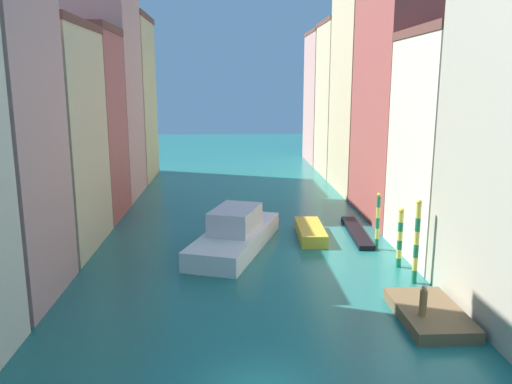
{
  "coord_description": "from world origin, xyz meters",
  "views": [
    {
      "loc": [
        -1.1,
        -17.24,
        11.48
      ],
      "look_at": [
        1.33,
        29.61,
        1.5
      ],
      "focal_mm": 35.89,
      "sensor_mm": 36.0,
      "label": 1
    }
  ],
  "objects_px": {
    "waterfront_dock": "(429,314)",
    "mooring_pole_1": "(400,237)",
    "vaporetto_white": "(235,234)",
    "motorboat_0": "(310,232)",
    "mooring_pole_0": "(417,241)",
    "mooring_pole_2": "(378,221)",
    "gondola_black": "(356,232)",
    "person_on_dock": "(423,301)"
  },
  "relations": [
    {
      "from": "waterfront_dock",
      "to": "vaporetto_white",
      "type": "relative_size",
      "value": 0.45
    },
    {
      "from": "gondola_black",
      "to": "vaporetto_white",
      "type": "bearing_deg",
      "value": -163.33
    },
    {
      "from": "vaporetto_white",
      "to": "gondola_black",
      "type": "relative_size",
      "value": 1.47
    },
    {
      "from": "vaporetto_white",
      "to": "motorboat_0",
      "type": "distance_m",
      "value": 6.17
    },
    {
      "from": "waterfront_dock",
      "to": "person_on_dock",
      "type": "relative_size",
      "value": 3.5
    },
    {
      "from": "person_on_dock",
      "to": "vaporetto_white",
      "type": "relative_size",
      "value": 0.13
    },
    {
      "from": "mooring_pole_1",
      "to": "motorboat_0",
      "type": "distance_m",
      "value": 8.26
    },
    {
      "from": "mooring_pole_1",
      "to": "vaporetto_white",
      "type": "xyz_separation_m",
      "value": [
        -10.33,
        4.44,
        -0.95
      ]
    },
    {
      "from": "motorboat_0",
      "to": "waterfront_dock",
      "type": "bearing_deg",
      "value": -75.04
    },
    {
      "from": "person_on_dock",
      "to": "gondola_black",
      "type": "bearing_deg",
      "value": 87.72
    },
    {
      "from": "mooring_pole_2",
      "to": "vaporetto_white",
      "type": "height_order",
      "value": "mooring_pole_2"
    },
    {
      "from": "mooring_pole_0",
      "to": "mooring_pole_1",
      "type": "relative_size",
      "value": 1.3
    },
    {
      "from": "mooring_pole_1",
      "to": "gondola_black",
      "type": "xyz_separation_m",
      "value": [
        -0.92,
        7.26,
        -1.81
      ]
    },
    {
      "from": "mooring_pole_0",
      "to": "mooring_pole_2",
      "type": "distance_m",
      "value": 6.34
    },
    {
      "from": "mooring_pole_0",
      "to": "mooring_pole_1",
      "type": "xyz_separation_m",
      "value": [
        -0.05,
        2.69,
        -0.57
      ]
    },
    {
      "from": "waterfront_dock",
      "to": "motorboat_0",
      "type": "bearing_deg",
      "value": 104.96
    },
    {
      "from": "mooring_pole_0",
      "to": "gondola_black",
      "type": "relative_size",
      "value": 0.62
    },
    {
      "from": "mooring_pole_2",
      "to": "gondola_black",
      "type": "relative_size",
      "value": 0.5
    },
    {
      "from": "vaporetto_white",
      "to": "person_on_dock",
      "type": "bearing_deg",
      "value": -55.01
    },
    {
      "from": "mooring_pole_2",
      "to": "person_on_dock",
      "type": "bearing_deg",
      "value": -95.58
    },
    {
      "from": "vaporetto_white",
      "to": "mooring_pole_1",
      "type": "bearing_deg",
      "value": -23.27
    },
    {
      "from": "person_on_dock",
      "to": "motorboat_0",
      "type": "relative_size",
      "value": 0.27
    },
    {
      "from": "person_on_dock",
      "to": "mooring_pole_1",
      "type": "xyz_separation_m",
      "value": [
        1.53,
        8.13,
        0.69
      ]
    },
    {
      "from": "person_on_dock",
      "to": "vaporetto_white",
      "type": "height_order",
      "value": "vaporetto_white"
    },
    {
      "from": "waterfront_dock",
      "to": "motorboat_0",
      "type": "height_order",
      "value": "motorboat_0"
    },
    {
      "from": "vaporetto_white",
      "to": "motorboat_0",
      "type": "relative_size",
      "value": 2.08
    },
    {
      "from": "gondola_black",
      "to": "mooring_pole_2",
      "type": "bearing_deg",
      "value": -81.69
    },
    {
      "from": "person_on_dock",
      "to": "vaporetto_white",
      "type": "bearing_deg",
      "value": 124.99
    },
    {
      "from": "gondola_black",
      "to": "motorboat_0",
      "type": "height_order",
      "value": "motorboat_0"
    },
    {
      "from": "waterfront_dock",
      "to": "mooring_pole_1",
      "type": "bearing_deg",
      "value": 83.33
    },
    {
      "from": "vaporetto_white",
      "to": "motorboat_0",
      "type": "bearing_deg",
      "value": 21.3
    },
    {
      "from": "mooring_pole_2",
      "to": "vaporetto_white",
      "type": "bearing_deg",
      "value": 175.21
    },
    {
      "from": "vaporetto_white",
      "to": "gondola_black",
      "type": "height_order",
      "value": "vaporetto_white"
    },
    {
      "from": "mooring_pole_1",
      "to": "vaporetto_white",
      "type": "distance_m",
      "value": 11.29
    },
    {
      "from": "mooring_pole_1",
      "to": "mooring_pole_2",
      "type": "relative_size",
      "value": 0.95
    },
    {
      "from": "mooring_pole_2",
      "to": "gondola_black",
      "type": "xyz_separation_m",
      "value": [
        -0.53,
        3.65,
        -1.9
      ]
    },
    {
      "from": "person_on_dock",
      "to": "motorboat_0",
      "type": "distance_m",
      "value": 15.14
    },
    {
      "from": "mooring_pole_2",
      "to": "vaporetto_white",
      "type": "xyz_separation_m",
      "value": [
        -9.95,
        0.83,
        -1.03
      ]
    },
    {
      "from": "mooring_pole_2",
      "to": "gondola_black",
      "type": "distance_m",
      "value": 4.15
    },
    {
      "from": "person_on_dock",
      "to": "mooring_pole_2",
      "type": "height_order",
      "value": "mooring_pole_2"
    },
    {
      "from": "mooring_pole_0",
      "to": "mooring_pole_1",
      "type": "distance_m",
      "value": 2.75
    },
    {
      "from": "mooring_pole_1",
      "to": "mooring_pole_2",
      "type": "bearing_deg",
      "value": 96.06
    }
  ]
}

